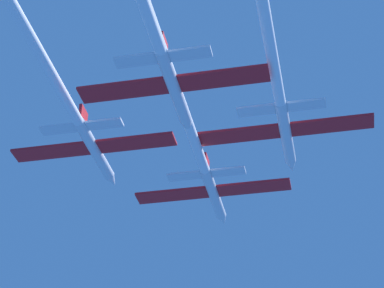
# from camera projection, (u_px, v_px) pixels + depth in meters

# --- Properties ---
(jet_lead) EXTENTS (17.14, 70.51, 2.84)m
(jet_lead) POSITION_uv_depth(u_px,v_px,m) (168.00, 68.00, 67.32)
(jet_lead) COLOR white
(jet_left_wing) EXTENTS (17.14, 65.33, 2.84)m
(jet_left_wing) POSITION_uv_depth(u_px,v_px,m) (20.00, 19.00, 63.45)
(jet_left_wing) COLOR white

